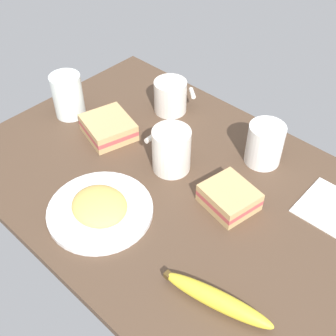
{
  "coord_description": "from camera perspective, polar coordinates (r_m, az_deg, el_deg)",
  "views": [
    {
      "loc": [
        46.55,
        -49.81,
        70.45
      ],
      "look_at": [
        0.0,
        0.0,
        5.0
      ],
      "focal_mm": 46.16,
      "sensor_mm": 36.0,
      "label": 1
    }
  ],
  "objects": [
    {
      "name": "banana",
      "position": [
        0.77,
        6.46,
        -16.87
      ],
      "size": [
        20.47,
        7.9,
        3.32
      ],
      "color": "yellow",
      "rests_on": "tabletop"
    },
    {
      "name": "paper_napkin",
      "position": [
        0.96,
        20.93,
        -5.1
      ],
      "size": [
        13.23,
        13.23,
        0.3
      ],
      "primitive_type": "cube",
      "rotation": [
        0.0,
        0.0,
        0.01
      ],
      "color": "white",
      "rests_on": "tabletop"
    },
    {
      "name": "plate_of_food",
      "position": [
        0.9,
        -8.98,
        -5.29
      ],
      "size": [
        21.82,
        21.82,
        3.95
      ],
      "color": "white",
      "rests_on": "tabletop"
    },
    {
      "name": "tabletop",
      "position": [
        0.97,
        -0.0,
        -1.7
      ],
      "size": [
        90.0,
        64.0,
        2.0
      ],
      "primitive_type": "cube",
      "color": "#4C3828",
      "rests_on": "ground"
    },
    {
      "name": "sandwich_main",
      "position": [
        1.08,
        -7.88,
        5.33
      ],
      "size": [
        14.36,
        13.54,
        4.4
      ],
      "color": "tan",
      "rests_on": "tabletop"
    },
    {
      "name": "coffee_mug_spare",
      "position": [
        1.13,
        0.33,
        9.49
      ],
      "size": [
        9.67,
        10.45,
        8.64
      ],
      "color": "silver",
      "rests_on": "tabletop"
    },
    {
      "name": "coffee_mug_milky",
      "position": [
        0.95,
        0.43,
        2.45
      ],
      "size": [
        10.85,
        8.63,
        10.41
      ],
      "color": "silver",
      "rests_on": "tabletop"
    },
    {
      "name": "glass_of_milk",
      "position": [
        1.15,
        -12.89,
        9.23
      ],
      "size": [
        7.75,
        7.75,
        11.4
      ],
      "color": "silver",
      "rests_on": "tabletop"
    },
    {
      "name": "coffee_mug_black",
      "position": [
        1.0,
        12.66,
        3.18
      ],
      "size": [
        9.31,
        10.21,
        9.9
      ],
      "color": "white",
      "rests_on": "tabletop"
    },
    {
      "name": "sandwich_side",
      "position": [
        0.9,
        8.09,
        -3.86
      ],
      "size": [
        12.02,
        11.19,
        4.4
      ],
      "color": "tan",
      "rests_on": "tabletop"
    }
  ]
}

